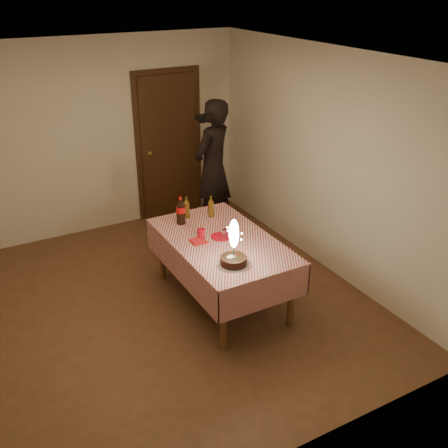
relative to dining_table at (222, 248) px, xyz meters
The scene contains 12 objects.
ground 0.86m from the dining_table, 159.41° to the left, with size 4.00×4.50×0.01m, color brown.
room_shell 1.16m from the dining_table, 151.06° to the left, with size 4.04×4.54×2.62m.
dining_table is the anchor object (origin of this frame).
birthday_cake 0.58m from the dining_table, 106.30° to the right, with size 0.32×0.32×0.48m.
red_plate 0.12m from the dining_table, 68.80° to the left, with size 0.22×0.22×0.01m, color red.
red_cup 0.27m from the dining_table, 138.43° to the left, with size 0.08×0.08×0.10m, color red.
clear_cup 0.16m from the dining_table, 26.25° to the left, with size 0.07×0.07×0.09m, color white.
napkin_stack 0.27m from the dining_table, 163.23° to the left, with size 0.15×0.15×0.02m, color #B5141A.
cola_bottle 0.66m from the dining_table, 109.64° to the left, with size 0.10×0.10×0.32m.
amber_bottle_left 0.72m from the dining_table, 96.77° to the left, with size 0.06×0.06×0.25m.
amber_bottle_right 0.63m from the dining_table, 73.06° to the left, with size 0.06×0.06×0.25m.
photographer 1.80m from the dining_table, 65.09° to the left, with size 0.80×0.71×1.84m.
Camera 1 is at (-1.82, -4.49, 3.28)m, focal length 42.00 mm.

